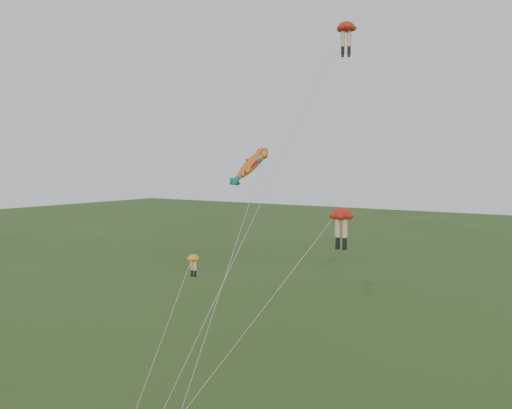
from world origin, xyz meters
The scene contains 4 objects.
legs_kite_red_high centered at (5.15, 9.49, 23.31)m, with size 6.80×13.27×24.35m.
legs_kite_red_mid centered at (7.50, 4.38, 11.84)m, with size 7.93×7.86×12.57m.
legs_kite_yellow centered at (-3.75, 4.54, 7.99)m, with size 1.51×7.19×8.78m.
fish_kite centered at (-0.54, 7.33, 14.97)m, with size 2.29×10.93×16.44m.
Camera 1 is at (21.71, -25.10, 15.14)m, focal length 40.00 mm.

